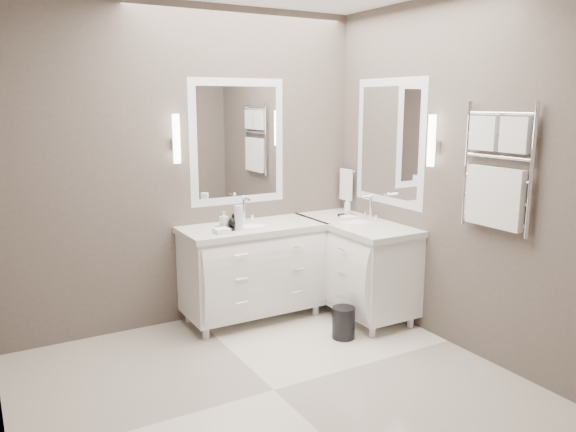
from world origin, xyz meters
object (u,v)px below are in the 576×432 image
waste_bin (344,323)px  vanity_back (253,266)px  towel_ladder (496,176)px  vanity_right (355,261)px

waste_bin → vanity_back: bearing=120.8°
vanity_back → towel_ladder: bearing=-55.9°
vanity_back → vanity_right: (0.88, -0.33, 0.00)m
towel_ladder → waste_bin: towel_ladder is taller
vanity_right → waste_bin: size_ratio=4.75×
vanity_back → vanity_right: size_ratio=1.00×
vanity_right → towel_ladder: towel_ladder is taller
towel_ladder → vanity_right: bearing=99.8°
vanity_back → towel_ladder: 2.16m
vanity_back → waste_bin: size_ratio=4.75×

